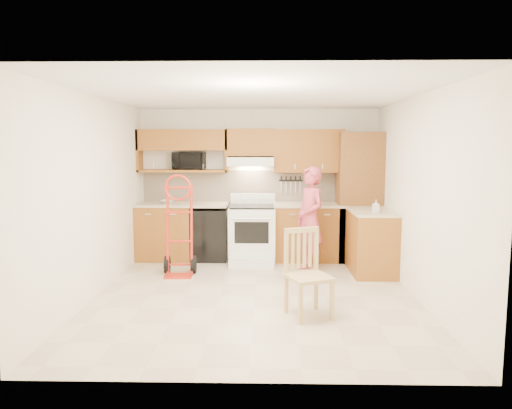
{
  "coord_description": "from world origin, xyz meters",
  "views": [
    {
      "loc": [
        0.14,
        -5.85,
        1.88
      ],
      "look_at": [
        0.0,
        0.5,
        1.1
      ],
      "focal_mm": 33.46,
      "sensor_mm": 36.0,
      "label": 1
    }
  ],
  "objects_px": {
    "range": "(252,229)",
    "person": "(310,219)",
    "dining_chair": "(309,274)",
    "microwave": "(189,161)",
    "hand_truck": "(179,230)"
  },
  "relations": [
    {
      "from": "range",
      "to": "person",
      "type": "distance_m",
      "value": 1.05
    },
    {
      "from": "range",
      "to": "hand_truck",
      "type": "bearing_deg",
      "value": -142.65
    },
    {
      "from": "hand_truck",
      "to": "dining_chair",
      "type": "bearing_deg",
      "value": -45.89
    },
    {
      "from": "microwave",
      "to": "person",
      "type": "relative_size",
      "value": 0.33
    },
    {
      "from": "range",
      "to": "hand_truck",
      "type": "height_order",
      "value": "hand_truck"
    },
    {
      "from": "range",
      "to": "microwave",
      "type": "bearing_deg",
      "value": 161.63
    },
    {
      "from": "microwave",
      "to": "hand_truck",
      "type": "distance_m",
      "value": 1.5
    },
    {
      "from": "range",
      "to": "dining_chair",
      "type": "xyz_separation_m",
      "value": [
        0.7,
        -2.46,
        -0.06
      ]
    },
    {
      "from": "microwave",
      "to": "hand_truck",
      "type": "height_order",
      "value": "microwave"
    },
    {
      "from": "microwave",
      "to": "hand_truck",
      "type": "xyz_separation_m",
      "value": [
        0.02,
        -1.15,
        -0.97
      ]
    },
    {
      "from": "person",
      "to": "dining_chair",
      "type": "bearing_deg",
      "value": -29.9
    },
    {
      "from": "dining_chair",
      "to": "person",
      "type": "bearing_deg",
      "value": 63.08
    },
    {
      "from": "person",
      "to": "dining_chair",
      "type": "relative_size",
      "value": 1.63
    },
    {
      "from": "range",
      "to": "dining_chair",
      "type": "bearing_deg",
      "value": -74.1
    },
    {
      "from": "range",
      "to": "person",
      "type": "bearing_deg",
      "value": -30.5
    }
  ]
}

